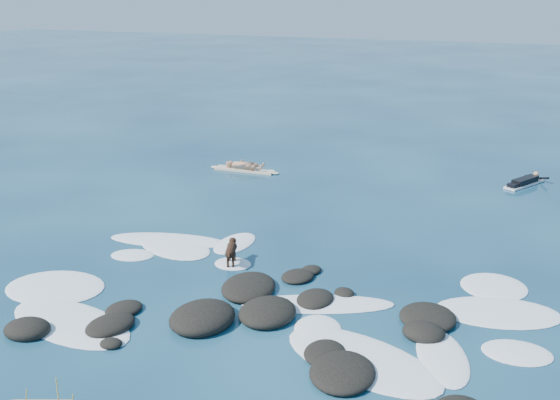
% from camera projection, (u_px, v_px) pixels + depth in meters
% --- Properties ---
extents(ground, '(160.00, 160.00, 0.00)m').
position_uv_depth(ground, '(285.00, 283.00, 17.03)').
color(ground, '#0A2642').
rests_on(ground, ground).
extents(reef_rocks, '(11.05, 6.44, 0.57)m').
position_uv_depth(reef_rocks, '(277.00, 325.00, 14.71)').
color(reef_rocks, black).
rests_on(reef_rocks, ground).
extents(breaking_foam, '(14.40, 8.04, 0.12)m').
position_uv_depth(breaking_foam, '(262.00, 297.00, 16.24)').
color(breaking_foam, white).
rests_on(breaking_foam, ground).
extents(standing_surfer_rig, '(3.22, 0.64, 1.83)m').
position_uv_depth(standing_surfer_rig, '(244.00, 155.00, 27.01)').
color(standing_surfer_rig, beige).
rests_on(standing_surfer_rig, ground).
extents(paddling_surfer_rig, '(1.72, 2.29, 0.43)m').
position_uv_depth(paddling_surfer_rig, '(525.00, 182.00, 25.30)').
color(paddling_surfer_rig, white).
rests_on(paddling_surfer_rig, ground).
extents(dog, '(0.52, 1.12, 0.73)m').
position_uv_depth(dog, '(231.00, 249.00, 17.97)').
color(dog, black).
rests_on(dog, ground).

